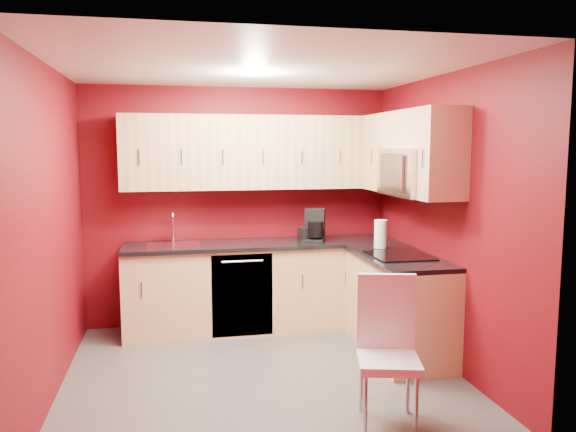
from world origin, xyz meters
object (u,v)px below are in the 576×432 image
object	(u,v)px
sink	(173,241)
coffee_maker	(314,226)
dining_chair	(388,353)
napkin_holder	(306,234)
paper_towel	(381,235)
microwave	(414,172)

from	to	relation	value
sink	coffee_maker	bearing A→B (deg)	-4.53
dining_chair	coffee_maker	bearing A→B (deg)	104.32
sink	napkin_holder	bearing A→B (deg)	-1.82
dining_chair	paper_towel	bearing A→B (deg)	85.96
sink	dining_chair	distance (m)	2.66
microwave	dining_chair	distance (m)	1.81
coffee_maker	microwave	bearing A→B (deg)	-30.73
coffee_maker	dining_chair	size ratio (longest dim) A/B	0.34
napkin_holder	paper_towel	bearing A→B (deg)	-44.81
microwave	paper_towel	distance (m)	0.73
microwave	sink	size ratio (longest dim) A/B	1.46
sink	microwave	bearing A→B (deg)	-25.60
coffee_maker	dining_chair	bearing A→B (deg)	-68.39
paper_towel	napkin_holder	bearing A→B (deg)	135.19
sink	napkin_holder	world-z (taller)	sink
microwave	dining_chair	size ratio (longest dim) A/B	0.76
coffee_maker	paper_towel	world-z (taller)	coffee_maker
coffee_maker	napkin_holder	distance (m)	0.14
coffee_maker	sink	bearing A→B (deg)	-162.42
paper_towel	sink	bearing A→B (deg)	162.00
sink	coffee_maker	distance (m)	1.43
coffee_maker	napkin_holder	world-z (taller)	coffee_maker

